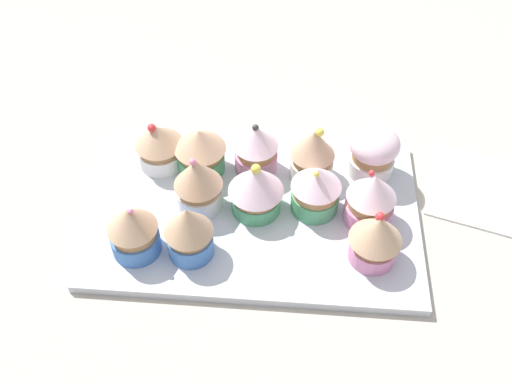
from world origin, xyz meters
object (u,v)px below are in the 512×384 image
baking_tray (256,211)px  cupcake_7 (159,145)px  cupcake_2 (376,238)px  cupcake_9 (256,148)px  cupcake_5 (316,188)px  cupcake_0 (133,229)px  cupcake_10 (313,154)px  cupcake_11 (373,151)px  cupcake_4 (259,188)px  napkin (488,191)px  cupcake_1 (189,231)px  cupcake_6 (371,198)px  cupcake_3 (198,185)px  cupcake_8 (200,149)px

baking_tray → cupcake_7: (-13.03, 6.92, 3.92)cm
cupcake_2 → cupcake_9: size_ratio=0.98×
cupcake_5 → cupcake_9: (-7.67, 6.28, 0.13)cm
cupcake_0 → cupcake_5: bearing=21.2°
cupcake_7 → cupcake_10: 19.69cm
cupcake_11 → cupcake_4: bearing=-151.7°
cupcake_2 → napkin: cupcake_2 is taller
cupcake_9 → napkin: 30.44cm
cupcake_5 → cupcake_10: bearing=95.1°
cupcake_0 → cupcake_9: same height
cupcake_2 → cupcake_4: 14.80cm
cupcake_2 → cupcake_10: size_ratio=0.91×
cupcake_1 → cupcake_6: bearing=17.8°
baking_tray → cupcake_6: bearing=-2.4°
cupcake_3 → cupcake_7: 9.50cm
cupcake_3 → baking_tray: bearing=2.8°
cupcake_2 → cupcake_3: size_ratio=0.91×
cupcake_4 → cupcake_8: bearing=141.8°
cupcake_1 → cupcake_7: cupcake_1 is taller
cupcake_3 → napkin: (36.48, 6.24, -4.87)cm
cupcake_4 → cupcake_9: bearing=97.8°
cupcake_0 → cupcake_11: bearing=28.1°
cupcake_1 → cupcake_9: 15.51cm
cupcake_4 → cupcake_6: cupcake_6 is taller
cupcake_5 → cupcake_8: cupcake_5 is taller
cupcake_4 → cupcake_10: cupcake_10 is taller
cupcake_6 → cupcake_2: bearing=-87.7°
cupcake_11 → napkin: size_ratio=0.49×
baking_tray → cupcake_11: bearing=27.7°
cupcake_9 → cupcake_6: bearing=-28.2°
cupcake_6 → cupcake_7: cupcake_6 is taller
cupcake_1 → cupcake_3: bearing=89.8°
cupcake_5 → cupcake_8: (-14.75, 5.66, -0.06)cm
cupcake_6 → cupcake_10: cupcake_10 is taller
baking_tray → cupcake_6: cupcake_6 is taller
cupcake_3 → cupcake_11: cupcake_3 is taller
cupcake_2 → cupcake_6: (-0.23, 5.73, 0.11)cm
cupcake_3 → cupcake_11: (21.21, 7.83, -0.36)cm
cupcake_1 → cupcake_3: 6.80cm
cupcake_0 → cupcake_5: size_ratio=1.05×
cupcake_4 → napkin: (29.14, 5.86, -4.69)cm
cupcake_5 → cupcake_10: 5.57cm
cupcake_10 → cupcake_5: bearing=-84.9°
cupcake_3 → cupcake_11: 22.61cm
cupcake_0 → cupcake_11: 31.26cm
napkin → cupcake_4: bearing=-168.6°
cupcake_1 → cupcake_11: (21.24, 14.63, -0.26)cm
cupcake_4 → napkin: 30.09cm
cupcake_1 → cupcake_7: (-6.07, 14.06, -0.56)cm
cupcake_4 → cupcake_5: 6.76cm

